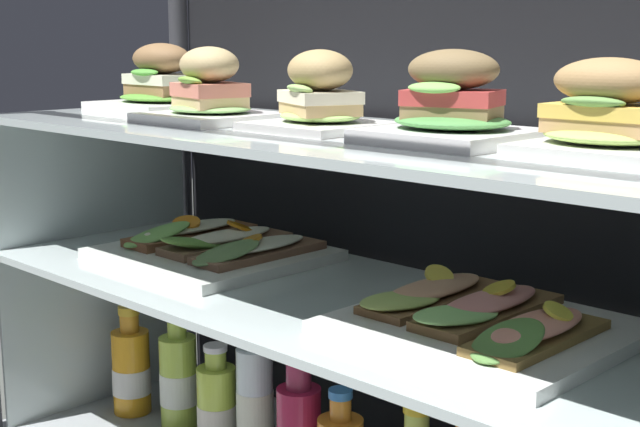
{
  "coord_description": "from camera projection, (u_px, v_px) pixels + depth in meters",
  "views": [
    {
      "loc": [
        0.9,
        -0.92,
        0.75
      ],
      "look_at": [
        0.0,
        0.0,
        0.5
      ],
      "focal_mm": 50.94,
      "sensor_mm": 36.0,
      "label": 1
    }
  ],
  "objects": [
    {
      "name": "juice_bottle_front_left_end",
      "position": [
        255.0,
        404.0,
        1.52
      ],
      "size": [
        0.06,
        0.06,
        0.25
      ],
      "color": "white",
      "rests_on": "case_base_deck"
    },
    {
      "name": "plated_roll_sandwich_left_of_center",
      "position": [
        450.0,
        111.0,
        1.12
      ],
      "size": [
        0.19,
        0.19,
        0.12
      ],
      "color": "white",
      "rests_on": "shelf_upper_glass"
    },
    {
      "name": "juice_bottle_front_second",
      "position": [
        217.0,
        406.0,
        1.59
      ],
      "size": [
        0.07,
        0.07,
        0.19
      ],
      "color": "#BFD845",
      "rests_on": "case_base_deck"
    },
    {
      "name": "shelf_lower_glass",
      "position": [
        320.0,
        298.0,
        1.34
      ],
      "size": [
        1.24,
        0.43,
        0.01
      ],
      "primitive_type": "cube",
      "color": "silver",
      "rests_on": "riser_lower_tier"
    },
    {
      "name": "juice_bottle_near_post",
      "position": [
        179.0,
        381.0,
        1.66
      ],
      "size": [
        0.07,
        0.07,
        0.22
      ],
      "color": "#B5D24A",
      "rests_on": "case_base_deck"
    },
    {
      "name": "riser_upper_tier",
      "position": [
        320.0,
        218.0,
        1.32
      ],
      "size": [
        1.22,
        0.41,
        0.23
      ],
      "color": "silver",
      "rests_on": "shelf_lower_glass"
    },
    {
      "name": "plated_roll_sandwich_far_left",
      "position": [
        321.0,
        98.0,
        1.28
      ],
      "size": [
        0.18,
        0.18,
        0.11
      ],
      "color": "white",
      "rests_on": "shelf_upper_glass"
    },
    {
      "name": "plated_roll_sandwich_near_left_corner",
      "position": [
        607.0,
        118.0,
        0.99
      ],
      "size": [
        0.17,
        0.17,
        0.11
      ],
      "color": "white",
      "rests_on": "shelf_upper_glass"
    },
    {
      "name": "juice_bottle_front_right_end",
      "position": [
        131.0,
        371.0,
        1.73
      ],
      "size": [
        0.07,
        0.07,
        0.21
      ],
      "color": "orange",
      "rests_on": "case_base_deck"
    },
    {
      "name": "shelf_upper_glass",
      "position": [
        320.0,
        135.0,
        1.29
      ],
      "size": [
        1.24,
        0.43,
        0.01
      ],
      "primitive_type": "cube",
      "color": "silver",
      "rests_on": "riser_upper_tier"
    },
    {
      "name": "riser_lower_tier",
      "position": [
        320.0,
        405.0,
        1.37
      ],
      "size": [
        1.22,
        0.41,
        0.32
      ],
      "color": "silver",
      "rests_on": "case_base_deck"
    },
    {
      "name": "open_sandwich_tray_far_left",
      "position": [
        481.0,
        320.0,
        1.15
      ],
      "size": [
        0.34,
        0.31,
        0.06
      ],
      "color": "white",
      "rests_on": "shelf_lower_glass"
    },
    {
      "name": "plated_roll_sandwich_far_right",
      "position": [
        162.0,
        87.0,
        1.63
      ],
      "size": [
        0.21,
        0.21,
        0.12
      ],
      "color": "white",
      "rests_on": "shelf_upper_glass"
    },
    {
      "name": "case_frame",
      "position": [
        373.0,
        213.0,
        1.4
      ],
      "size": [
        1.29,
        0.49,
        0.87
      ],
      "color": "#333338",
      "rests_on": "ground"
    },
    {
      "name": "plated_roll_sandwich_near_right_corner",
      "position": [
        210.0,
        94.0,
        1.41
      ],
      "size": [
        0.18,
        0.18,
        0.12
      ],
      "color": "white",
      "rests_on": "shelf_upper_glass"
    },
    {
      "name": "open_sandwich_tray_far_right",
      "position": [
        214.0,
        248.0,
        1.54
      ],
      "size": [
        0.34,
        0.31,
        0.06
      ],
      "color": "white",
      "rests_on": "shelf_lower_glass"
    }
  ]
}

